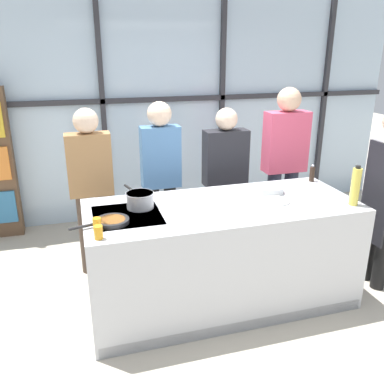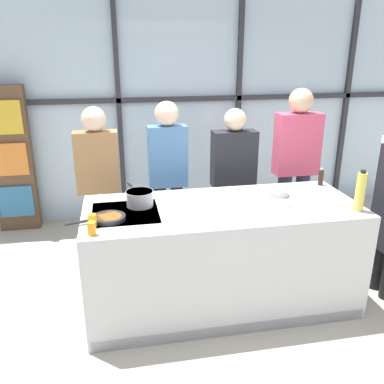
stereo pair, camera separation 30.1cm
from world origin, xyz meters
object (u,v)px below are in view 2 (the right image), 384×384
at_px(saucepan, 140,198).
at_px(mixing_bowl, 274,192).
at_px(spectator_center_right, 233,176).
at_px(spectator_far_left, 99,180).
at_px(spectator_far_right, 296,162).
at_px(juice_glass_far, 92,220).
at_px(juice_glass_near, 92,228).
at_px(oil_bottle, 360,192).
at_px(frying_pan, 108,218).
at_px(white_plate, 278,204).
at_px(pepper_grinder, 321,177).
at_px(spectator_center_left, 168,172).

xyz_separation_m(saucepan, mixing_bowl, (1.18, 0.03, -0.03)).
relative_size(spectator_center_right, saucepan, 3.88).
xyz_separation_m(spectator_far_left, saucepan, (0.35, -0.73, 0.05)).
bearing_deg(spectator_far_right, saucepan, 23.27).
relative_size(spectator_center_right, juice_glass_far, 16.67).
height_order(mixing_bowl, juice_glass_near, juice_glass_near).
bearing_deg(spectator_far_left, mixing_bowl, 155.64).
bearing_deg(oil_bottle, spectator_center_right, 120.94).
distance_m(spectator_center_right, juice_glass_far, 1.75).
bearing_deg(spectator_far_right, juice_glass_far, 27.70).
distance_m(mixing_bowl, oil_bottle, 0.71).
bearing_deg(juice_glass_far, mixing_bowl, 14.05).
height_order(spectator_far_right, juice_glass_near, spectator_far_right).
bearing_deg(spectator_center_right, frying_pan, 37.75).
bearing_deg(spectator_far_right, oil_bottle, 90.66).
height_order(spectator_center_right, mixing_bowl, spectator_center_right).
relative_size(white_plate, juice_glass_near, 2.43).
bearing_deg(oil_bottle, juice_glass_near, -178.31).
height_order(spectator_far_right, mixing_bowl, spectator_far_right).
distance_m(frying_pan, juice_glass_far, 0.15).
bearing_deg(spectator_far_left, frying_pan, 95.42).
height_order(frying_pan, white_plate, frying_pan).
bearing_deg(white_plate, mixing_bowl, 76.82).
xyz_separation_m(white_plate, juice_glass_near, (-1.49, -0.30, 0.04)).
xyz_separation_m(spectator_far_left, mixing_bowl, (1.53, -0.69, 0.02)).
xyz_separation_m(frying_pan, juice_glass_near, (-0.11, -0.24, 0.03)).
bearing_deg(pepper_grinder, spectator_center_left, 159.76).
xyz_separation_m(spectator_center_left, white_plate, (0.80, -0.91, -0.05)).
height_order(juice_glass_near, juice_glass_far, same).
bearing_deg(white_plate, oil_bottle, -22.81).
bearing_deg(juice_glass_near, frying_pan, 65.83).
bearing_deg(spectator_center_left, white_plate, 131.07).
relative_size(spectator_far_right, oil_bottle, 5.27).
height_order(spectator_far_left, oil_bottle, spectator_far_left).
relative_size(spectator_far_left, spectator_center_right, 1.03).
xyz_separation_m(white_plate, mixing_bowl, (0.05, 0.22, 0.03)).
xyz_separation_m(frying_pan, white_plate, (1.38, 0.07, -0.01)).
height_order(white_plate, juice_glass_far, juice_glass_far).
relative_size(spectator_far_right, juice_glass_far, 18.58).
relative_size(spectator_center_left, frying_pan, 3.81).
xyz_separation_m(juice_glass_near, juice_glass_far, (0.00, 0.14, 0.00)).
bearing_deg(saucepan, oil_bottle, -14.18).
height_order(white_plate, juice_glass_near, juice_glass_near).
height_order(spectator_center_left, juice_glass_far, spectator_center_left).
distance_m(white_plate, oil_bottle, 0.64).
relative_size(spectator_center_right, juice_glass_near, 16.67).
bearing_deg(spectator_far_right, juice_glass_near, 30.67).
xyz_separation_m(spectator_far_left, juice_glass_far, (-0.01, -1.08, 0.03)).
bearing_deg(frying_pan, spectator_center_right, 37.75).
xyz_separation_m(spectator_far_right, pepper_grinder, (0.02, -0.51, -0.01)).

